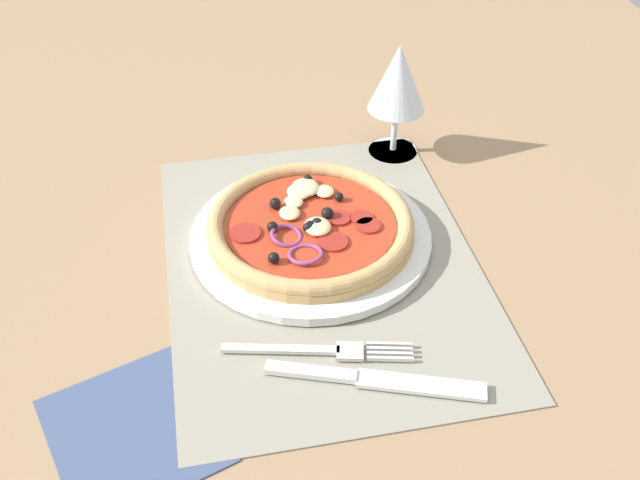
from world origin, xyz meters
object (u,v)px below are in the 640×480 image
Objects in this scene: plate at (310,236)px; wine_glass at (398,82)px; fork at (328,350)px; pizza at (310,225)px; napkin at (133,430)px; knife at (377,380)px.

wine_glass is (-16.40, 14.03, 9.13)cm from plate.
pizza is at bearing 97.97° from fork.
pizza is at bearing -40.66° from wine_glass.
fork is at bearing 106.14° from napkin.
plate reaches higher than knife.
plate is 16.65cm from fork.
pizza is 16.82cm from fork.
fork is 5.65cm from knife.
wine_glass is at bearing 138.75° from napkin.
wine_glass is at bearing 139.46° from plate.
wine_glass reaches higher than napkin.
fork is at bearing -4.94° from plate.
plate is at bearing 97.92° from fork.
fork is 37.64cm from wine_glass.
pizza is 1.55× the size of napkin.
napkin is at bearing -41.78° from plate.
pizza is 1.27× the size of fork.
plate is 1.61cm from pizza.
pizza is 1.53× the size of wine_glass.
fork is at bearing 149.07° from knife.
wine_glass is (-37.35, 11.88, 9.40)cm from knife.
wine_glass reaches higher than knife.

